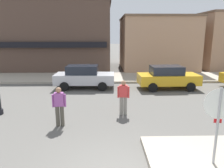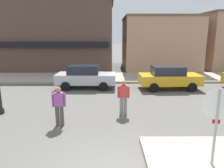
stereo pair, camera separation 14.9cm
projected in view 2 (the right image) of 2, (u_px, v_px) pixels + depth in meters
The scene contains 8 objects.
kerb_far at pixel (112, 77), 18.36m from camera, with size 80.00×4.00×0.15m, color #A89E8C.
stop_sign at pixel (217, 117), 5.70m from camera, with size 0.81×0.14×2.30m.
parked_car_nearest at pixel (86, 76), 14.93m from camera, with size 4.05×1.98×1.56m.
parked_car_second at pixel (169, 77), 14.65m from camera, with size 4.06×1.98×1.56m.
pedestrian_crossing_near at pixel (59, 105), 8.70m from camera, with size 0.56×0.25×1.61m.
pedestrian_crossing_far at pixel (123, 96), 9.91m from camera, with size 0.56×0.25×1.61m.
building_corner_shop at pixel (57, 35), 23.38m from camera, with size 12.10×8.49×7.05m.
building_storefront_left_near at pixel (157, 43), 23.36m from camera, with size 7.29×8.06×5.36m.
Camera 2 is at (-0.17, -4.82, 3.64)m, focal length 35.00 mm.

